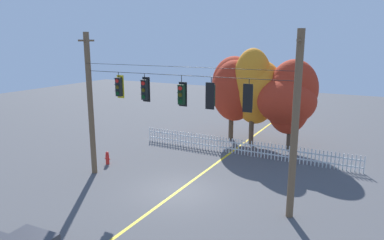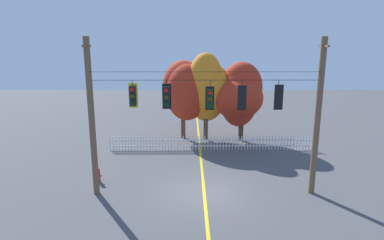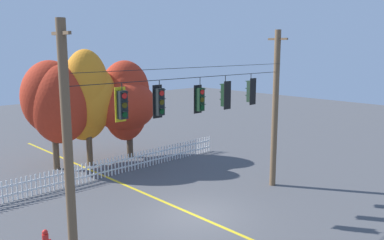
{
  "view_description": "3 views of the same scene",
  "coord_description": "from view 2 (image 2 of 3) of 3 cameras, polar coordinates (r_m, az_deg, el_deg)",
  "views": [
    {
      "loc": [
        8.38,
        -14.33,
        7.4
      ],
      "look_at": [
        0.27,
        1.0,
        3.53
      ],
      "focal_mm": 32.96,
      "sensor_mm": 36.0,
      "label": 1
    },
    {
      "loc": [
        -0.71,
        -15.52,
        7.47
      ],
      "look_at": [
        -0.62,
        1.1,
        3.64
      ],
      "focal_mm": 30.27,
      "sensor_mm": 36.0,
      "label": 2
    },
    {
      "loc": [
        -11.04,
        -11.39,
        7.01
      ],
      "look_at": [
        0.27,
        0.5,
        4.03
      ],
      "focal_mm": 37.13,
      "sensor_mm": 36.0,
      "label": 3
    }
  ],
  "objects": [
    {
      "name": "autumn_maple_near_fence",
      "position": [
        26.16,
        -1.18,
        5.36
      ],
      "size": [
        3.7,
        3.71,
        6.35
      ],
      "color": "brown",
      "rests_on": "ground"
    },
    {
      "name": "traffic_signal_eastbound_side",
      "position": [
        15.76,
        3.18,
        3.78
      ],
      "size": [
        0.43,
        0.38,
        1.49
      ],
      "color": "black"
    },
    {
      "name": "traffic_signal_northbound_secondary",
      "position": [
        15.76,
        -4.51,
        4.11
      ],
      "size": [
        0.43,
        0.38,
        1.43
      ],
      "color": "black"
    },
    {
      "name": "autumn_maple_mid",
      "position": [
        25.87,
        2.71,
        5.43
      ],
      "size": [
        3.69,
        3.3,
        6.96
      ],
      "color": "brown",
      "rests_on": "ground"
    },
    {
      "name": "signal_support_span",
      "position": [
        15.92,
        2.27,
        0.42
      ],
      "size": [
        11.44,
        1.1,
        7.9
      ],
      "color": "brown",
      "rests_on": "ground"
    },
    {
      "name": "fire_hydrant",
      "position": [
        19.12,
        -16.18,
        -9.29
      ],
      "size": [
        0.38,
        0.22,
        0.8
      ],
      "color": "red",
      "rests_on": "ground"
    },
    {
      "name": "lane_centerline_stripe",
      "position": [
        17.24,
        2.15,
        -12.7
      ],
      "size": [
        0.16,
        36.0,
        0.01
      ],
      "primitive_type": "cube",
      "color": "gold",
      "rests_on": "ground"
    },
    {
      "name": "traffic_signal_southbound_primary",
      "position": [
        15.96,
        -10.39,
        4.22
      ],
      "size": [
        0.43,
        0.38,
        1.36
      ],
      "color": "black"
    },
    {
      "name": "ground",
      "position": [
        17.24,
        2.15,
        -12.71
      ],
      "size": [
        80.0,
        80.0,
        0.0
      ],
      "primitive_type": "plane",
      "color": "#4C4C4F"
    },
    {
      "name": "traffic_signal_northbound_primary",
      "position": [
        15.9,
        8.73,
        3.94
      ],
      "size": [
        0.43,
        0.38,
        1.45
      ],
      "color": "black"
    },
    {
      "name": "white_picket_fence",
      "position": [
        23.69,
        3.38,
        -4.09
      ],
      "size": [
        14.81,
        0.06,
        1.05
      ],
      "color": "white",
      "rests_on": "ground"
    },
    {
      "name": "autumn_oak_far_east",
      "position": [
        25.8,
        8.29,
        4.39
      ],
      "size": [
        4.01,
        3.94,
        6.25
      ],
      "color": "#473828",
      "rests_on": "ground"
    },
    {
      "name": "traffic_signal_westbound_side",
      "position": [
        16.27,
        14.91,
        3.97
      ],
      "size": [
        0.43,
        0.38,
        1.43
      ],
      "color": "black"
    }
  ]
}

